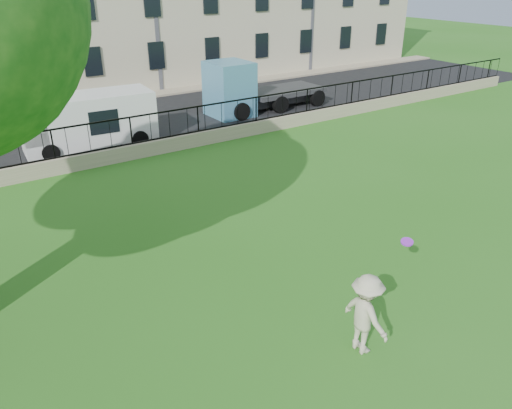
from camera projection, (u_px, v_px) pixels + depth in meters
ground at (332, 310)px, 11.30m from camera, size 120.00×120.00×0.00m
retaining_wall at (133, 151)px, 20.15m from camera, size 50.00×0.40×0.60m
iron_railing at (131, 131)px, 19.79m from camera, size 50.00×0.05×1.13m
street at (97, 130)px, 23.80m from camera, size 60.00×9.00×0.01m
sidewalk at (67, 106)px, 27.67m from camera, size 60.00×1.40×0.12m
man at (366, 314)px, 9.76m from camera, size 0.66×1.13×1.74m
frisbee at (407, 242)px, 10.66m from camera, size 0.33×0.34×0.12m
white_van at (89, 121)px, 21.12m from camera, size 5.51×2.47×2.26m
blue_truck at (265, 84)px, 26.73m from camera, size 6.57×2.39×2.74m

